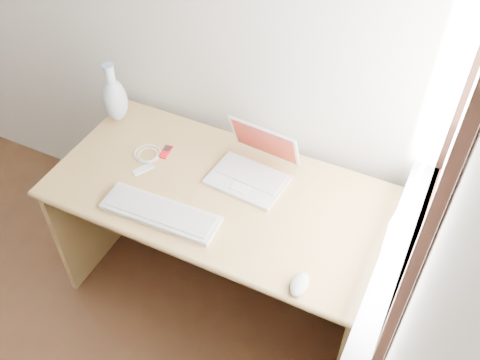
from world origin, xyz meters
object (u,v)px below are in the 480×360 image
at_px(external_keyboard, 160,213).
at_px(desk, 228,210).
at_px(laptop, 252,167).
at_px(vase, 114,98).

bearing_deg(external_keyboard, desk, 62.83).
relative_size(laptop, external_keyboard, 0.68).
distance_m(laptop, vase, 0.72).
distance_m(desk, laptop, 0.27).
relative_size(external_keyboard, vase, 1.63).
height_order(desk, external_keyboard, external_keyboard).
distance_m(external_keyboard, vase, 0.65).
distance_m(desk, vase, 0.71).
xyz_separation_m(laptop, external_keyboard, (-0.22, -0.35, -0.04)).
height_order(desk, laptop, laptop).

